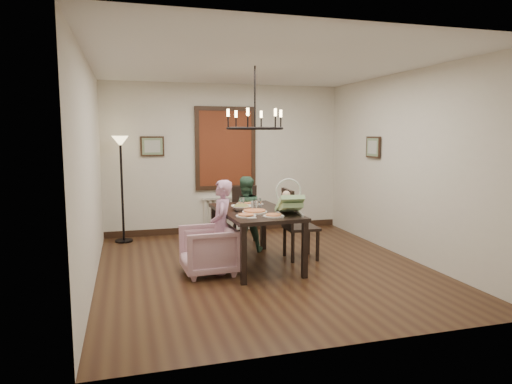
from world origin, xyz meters
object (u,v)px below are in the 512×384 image
elderly_woman (222,234)px  floor_lamp (122,191)px  armchair (208,250)px  seated_man (245,221)px  chair_right (301,224)px  dining_table (255,216)px  drinking_glass (256,205)px  baby_bouncer (290,202)px  chair_far (248,216)px

elderly_woman → floor_lamp: bearing=-135.4°
armchair → elderly_woman: (0.19, 0.01, 0.20)m
seated_man → chair_right: bearing=141.8°
dining_table → drinking_glass: bearing=-94.0°
armchair → baby_bouncer: (1.07, -0.24, 0.64)m
baby_bouncer → drinking_glass: bearing=138.6°
drinking_glass → seated_man: bearing=86.4°
chair_far → seated_man: bearing=-114.9°
chair_far → seated_man: 0.46m
dining_table → chair_right: size_ratio=1.62×
dining_table → armchair: dining_table is taller
seated_man → drinking_glass: 0.90m
chair_far → floor_lamp: size_ratio=0.55×
elderly_woman → baby_bouncer: (0.88, -0.25, 0.44)m
seated_man → baby_bouncer: size_ratio=1.96×
seated_man → armchair: bearing=56.5°
chair_far → baby_bouncer: (0.13, -1.67, 0.47)m
chair_right → seated_man: chair_right is taller
chair_far → drinking_glass: bearing=-103.6°
armchair → elderly_woman: size_ratio=0.68×
seated_man → elderly_woman: bearing=63.7°
dining_table → floor_lamp: bearing=129.7°
chair_far → dining_table: bearing=-104.0°
seated_man → floor_lamp: 2.27m
baby_bouncer → seated_man: bearing=111.9°
chair_right → baby_bouncer: (-0.40, -0.59, 0.43)m
chair_far → floor_lamp: bearing=155.3°
chair_right → baby_bouncer: baby_bouncer is taller
chair_right → armchair: 1.53m
elderly_woman → armchair: bearing=-72.6°
chair_far → floor_lamp: floor_lamp is taller
chair_right → floor_lamp: (-2.58, 1.86, 0.36)m
chair_far → elderly_woman: elderly_woman is taller
chair_far → chair_right: chair_right is taller
dining_table → chair_far: bearing=76.7°
dining_table → baby_bouncer: 0.64m
armchair → baby_bouncer: baby_bouncer is taller
elderly_woman → chair_far: bearing=166.4°
chair_far → armchair: bearing=-127.0°
elderly_woman → floor_lamp: floor_lamp is taller
chair_far → armchair: chair_far is taller
armchair → chair_far: bearing=143.9°
seated_man → drinking_glass: seated_man is taller
drinking_glass → chair_far: bearing=80.0°
baby_bouncer → drinking_glass: baby_bouncer is taller
drinking_glass → floor_lamp: 2.74m
elderly_woman → floor_lamp: 2.58m
elderly_woman → chair_right: bearing=119.2°
dining_table → armchair: bearing=-165.0°
chair_right → floor_lamp: floor_lamp is taller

